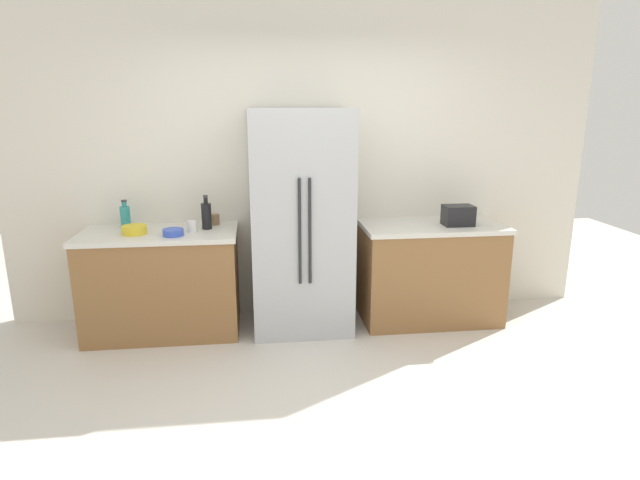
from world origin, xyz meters
The scene contains 12 objects.
ground_plane centered at (0.00, 0.00, 0.00)m, with size 10.56×10.56×0.00m, color beige.
kitchen_back_panel centered at (0.00, 1.77, 1.50)m, with size 5.28×0.10×3.00m, color silver.
counter_left centered at (-1.26, 1.39, 0.45)m, with size 1.28×0.67×0.89m.
counter_right centered at (1.08, 1.39, 0.45)m, with size 1.24×0.67×0.89m.
refrigerator centered at (-0.08, 1.36, 0.94)m, with size 0.84×0.70×1.88m.
toaster centered at (1.28, 1.31, 0.98)m, with size 0.25×0.18×0.17m, color black.
bottle_a centered at (-0.87, 1.44, 1.01)m, with size 0.08×0.08×0.29m.
bottle_b centered at (-1.55, 1.54, 0.99)m, with size 0.08×0.08×0.24m.
cup_a centered at (-0.81, 1.59, 0.93)m, with size 0.08×0.08×0.09m, color brown.
cup_b centered at (-0.98, 1.35, 0.93)m, with size 0.08×0.08×0.09m, color white.
bowl_a centered at (-1.43, 1.32, 0.92)m, with size 0.20×0.20×0.07m, color yellow.
bowl_b centered at (-1.11, 1.22, 0.92)m, with size 0.16×0.16×0.06m, color blue.
Camera 1 is at (-0.44, -2.91, 1.90)m, focal length 29.15 mm.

